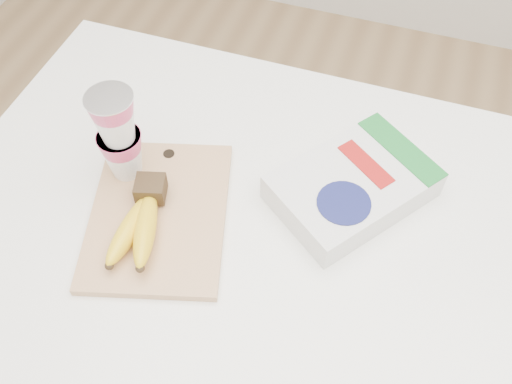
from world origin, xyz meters
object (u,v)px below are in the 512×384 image
at_px(bananas, 140,221).
at_px(cereal_box, 353,186).
at_px(table, 297,373).
at_px(yogurt_stack, 118,134).
at_px(cutting_board, 159,214).

distance_m(bananas, cereal_box, 0.35).
xyz_separation_m(table, cereal_box, (0.02, 0.15, 0.52)).
bearing_deg(yogurt_stack, cutting_board, -36.04).
bearing_deg(bananas, cutting_board, 75.14).
xyz_separation_m(table, yogurt_stack, (-0.35, 0.07, 0.60)).
bearing_deg(cereal_box, cutting_board, -117.14).
distance_m(bananas, yogurt_stack, 0.14).
bearing_deg(bananas, cereal_box, 31.41).
bearing_deg(bananas, table, 7.02).
bearing_deg(cereal_box, bananas, -112.27).
relative_size(cutting_board, bananas, 1.64).
distance_m(table, yogurt_stack, 0.70).
height_order(bananas, cereal_box, bananas).
xyz_separation_m(bananas, cereal_box, (0.30, 0.18, -0.01)).
relative_size(bananas, cereal_box, 0.59).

